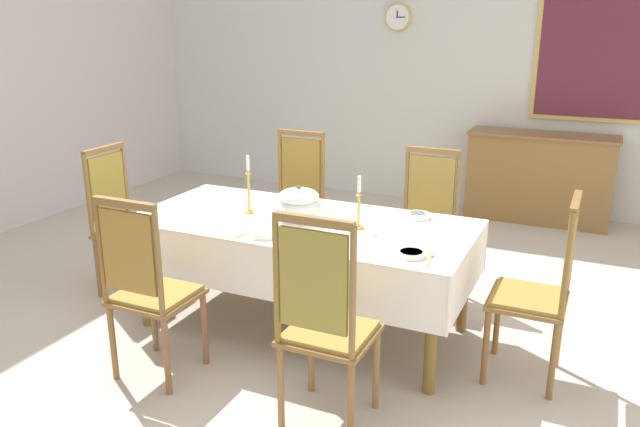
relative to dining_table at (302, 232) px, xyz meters
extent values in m
cube|color=beige|center=(0.00, -0.09, -0.70)|extent=(7.11, 7.05, 0.04)
cube|color=silver|center=(0.00, 3.47, 0.99)|extent=(7.11, 0.08, 3.34)
cylinder|color=olive|center=(-0.98, -0.40, -0.32)|extent=(0.07, 0.07, 0.73)
cylinder|color=brown|center=(0.98, -0.40, -0.32)|extent=(0.07, 0.07, 0.73)
cylinder|color=brown|center=(-0.98, 0.40, -0.32)|extent=(0.07, 0.07, 0.73)
cylinder|color=brown|center=(0.98, 0.40, -0.32)|extent=(0.07, 0.07, 0.73)
cube|color=olive|center=(0.00, 0.00, 0.00)|extent=(2.05, 0.89, 0.08)
cube|color=brown|center=(0.00, 0.00, 0.06)|extent=(2.17, 1.01, 0.03)
cube|color=white|center=(0.00, 0.00, 0.08)|extent=(2.19, 1.03, 0.00)
cube|color=white|center=(0.00, -0.51, -0.10)|extent=(2.19, 0.00, 0.34)
cube|color=white|center=(0.00, 0.51, -0.10)|extent=(2.19, 0.00, 0.34)
cube|color=white|center=(-1.09, 0.00, -0.10)|extent=(0.00, 1.03, 0.34)
cube|color=white|center=(1.09, 0.00, -0.10)|extent=(0.00, 1.03, 0.34)
cylinder|color=brown|center=(-0.71, -0.66, -0.45)|extent=(0.04, 0.04, 0.46)
cylinder|color=brown|center=(-0.33, -0.66, -0.45)|extent=(0.04, 0.04, 0.46)
cylinder|color=brown|center=(-0.71, -1.02, -0.45)|extent=(0.04, 0.04, 0.46)
cylinder|color=brown|center=(-0.33, -1.02, -0.45)|extent=(0.04, 0.04, 0.46)
cube|color=brown|center=(-0.52, -0.84, -0.21)|extent=(0.44, 0.42, 0.03)
cube|color=olive|center=(-0.52, -0.84, -0.18)|extent=(0.40, 0.38, 0.02)
cylinder|color=brown|center=(-0.71, -1.03, 0.10)|extent=(0.03, 0.03, 0.60)
cylinder|color=brown|center=(-0.32, -1.03, 0.10)|extent=(0.03, 0.03, 0.60)
cube|color=olive|center=(-0.52, -1.03, 0.13)|extent=(0.34, 0.02, 0.45)
cube|color=brown|center=(-0.52, -1.03, 0.40)|extent=(0.40, 0.04, 0.04)
cylinder|color=brown|center=(-0.33, 0.66, -0.45)|extent=(0.04, 0.04, 0.46)
cylinder|color=olive|center=(-0.71, 0.66, -0.45)|extent=(0.04, 0.04, 0.46)
cylinder|color=olive|center=(-0.33, 1.02, -0.45)|extent=(0.04, 0.04, 0.46)
cylinder|color=olive|center=(-0.71, 1.02, -0.45)|extent=(0.04, 0.04, 0.46)
cube|color=brown|center=(-0.52, 0.84, -0.21)|extent=(0.44, 0.42, 0.03)
cube|color=olive|center=(-0.52, 0.84, -0.18)|extent=(0.40, 0.38, 0.02)
cylinder|color=olive|center=(-0.32, 1.03, 0.12)|extent=(0.03, 0.03, 0.64)
cylinder|color=olive|center=(-0.71, 1.03, 0.12)|extent=(0.03, 0.03, 0.64)
cube|color=olive|center=(-0.52, 1.03, 0.16)|extent=(0.34, 0.02, 0.48)
cube|color=brown|center=(-0.52, 1.03, 0.44)|extent=(0.40, 0.04, 0.04)
cylinder|color=olive|center=(0.38, -0.66, -0.45)|extent=(0.04, 0.04, 0.46)
cylinder|color=olive|center=(0.76, -0.66, -0.45)|extent=(0.04, 0.04, 0.46)
cylinder|color=brown|center=(0.38, -1.02, -0.45)|extent=(0.04, 0.04, 0.46)
cylinder|color=brown|center=(0.76, -1.02, -0.45)|extent=(0.04, 0.04, 0.46)
cube|color=brown|center=(0.57, -0.84, -0.21)|extent=(0.44, 0.42, 0.03)
cube|color=olive|center=(0.57, -0.84, -0.18)|extent=(0.40, 0.38, 0.02)
cylinder|color=olive|center=(0.38, -1.03, 0.13)|extent=(0.03, 0.03, 0.65)
cylinder|color=brown|center=(0.77, -1.03, 0.13)|extent=(0.03, 0.03, 0.65)
cube|color=olive|center=(0.57, -1.03, 0.16)|extent=(0.34, 0.02, 0.49)
cube|color=brown|center=(0.57, -1.03, 0.46)|extent=(0.40, 0.04, 0.04)
cylinder|color=olive|center=(0.76, 0.66, -0.45)|extent=(0.04, 0.04, 0.46)
cylinder|color=olive|center=(0.38, 0.66, -0.45)|extent=(0.04, 0.04, 0.46)
cylinder|color=brown|center=(0.76, 1.02, -0.45)|extent=(0.04, 0.04, 0.46)
cylinder|color=brown|center=(0.38, 1.02, -0.45)|extent=(0.04, 0.04, 0.46)
cube|color=brown|center=(0.57, 0.84, -0.21)|extent=(0.44, 0.42, 0.03)
cube|color=olive|center=(0.57, 0.84, -0.18)|extent=(0.40, 0.38, 0.02)
cylinder|color=olive|center=(0.77, 1.03, 0.10)|extent=(0.03, 0.03, 0.58)
cylinder|color=olive|center=(0.38, 1.03, 0.10)|extent=(0.03, 0.03, 0.58)
cube|color=olive|center=(0.57, 1.03, 0.13)|extent=(0.34, 0.02, 0.44)
cube|color=brown|center=(0.57, 1.03, 0.39)|extent=(0.40, 0.04, 0.04)
cylinder|color=olive|center=(-1.24, 0.19, -0.45)|extent=(0.04, 0.04, 0.46)
cylinder|color=brown|center=(-1.24, -0.19, -0.45)|extent=(0.04, 0.04, 0.46)
cylinder|color=brown|center=(-1.60, 0.19, -0.45)|extent=(0.04, 0.04, 0.46)
cylinder|color=brown|center=(-1.60, -0.19, -0.45)|extent=(0.04, 0.04, 0.46)
cube|color=brown|center=(-1.42, 0.00, -0.21)|extent=(0.42, 0.44, 0.03)
cube|color=olive|center=(-1.42, 0.00, -0.18)|extent=(0.38, 0.40, 0.02)
cylinder|color=olive|center=(-1.61, 0.20, 0.11)|extent=(0.03, 0.03, 0.60)
cylinder|color=brown|center=(-1.61, -0.20, 0.11)|extent=(0.03, 0.03, 0.60)
cube|color=olive|center=(-1.61, 0.00, 0.14)|extent=(0.02, 0.34, 0.46)
cube|color=brown|center=(-1.61, 0.00, 0.41)|extent=(0.04, 0.40, 0.04)
cylinder|color=brown|center=(1.24, -0.19, -0.45)|extent=(0.04, 0.04, 0.46)
cylinder|color=brown|center=(1.24, 0.19, -0.45)|extent=(0.04, 0.04, 0.46)
cylinder|color=brown|center=(1.60, -0.19, -0.45)|extent=(0.04, 0.04, 0.46)
cylinder|color=brown|center=(1.60, 0.19, -0.45)|extent=(0.04, 0.04, 0.46)
cube|color=brown|center=(1.42, 0.00, -0.21)|extent=(0.42, 0.44, 0.03)
cube|color=olive|center=(1.42, 0.00, -0.18)|extent=(0.38, 0.40, 0.02)
cylinder|color=brown|center=(1.61, -0.20, 0.10)|extent=(0.03, 0.03, 0.59)
cylinder|color=olive|center=(1.61, 0.20, 0.10)|extent=(0.03, 0.03, 0.59)
cube|color=olive|center=(1.61, 0.00, 0.13)|extent=(0.02, 0.34, 0.45)
cube|color=brown|center=(1.61, 0.00, 0.39)|extent=(0.04, 0.40, 0.04)
cylinder|color=white|center=(-0.02, 0.00, 0.09)|extent=(0.16, 0.16, 0.02)
ellipsoid|color=white|center=(-0.02, 0.00, 0.16)|extent=(0.29, 0.29, 0.13)
ellipsoid|color=white|center=(-0.02, 0.00, 0.24)|extent=(0.26, 0.26, 0.10)
sphere|color=#46684E|center=(-0.02, 0.00, 0.30)|extent=(0.03, 0.03, 0.03)
cylinder|color=gold|center=(-0.39, 0.00, 0.09)|extent=(0.07, 0.07, 0.02)
cylinder|color=gold|center=(-0.39, 0.00, 0.22)|extent=(0.02, 0.02, 0.26)
cone|color=gold|center=(-0.39, 0.00, 0.36)|extent=(0.04, 0.04, 0.02)
cylinder|color=silver|center=(-0.39, 0.00, 0.42)|extent=(0.02, 0.02, 0.10)
cylinder|color=gold|center=(0.39, 0.00, 0.09)|extent=(0.07, 0.07, 0.02)
cylinder|color=gold|center=(0.39, 0.00, 0.20)|extent=(0.02, 0.02, 0.20)
cone|color=gold|center=(0.39, 0.00, 0.30)|extent=(0.04, 0.04, 0.02)
cylinder|color=silver|center=(0.39, 0.00, 0.36)|extent=(0.02, 0.02, 0.10)
cylinder|color=white|center=(-0.07, -0.38, 0.10)|extent=(0.17, 0.17, 0.03)
cylinder|color=white|center=(-0.07, -0.38, 0.10)|extent=(0.14, 0.14, 0.02)
torus|color=#46684E|center=(-0.07, -0.38, 0.11)|extent=(0.16, 0.16, 0.01)
cylinder|color=white|center=(0.83, -0.33, 0.09)|extent=(0.15, 0.15, 0.03)
cylinder|color=white|center=(0.83, -0.33, 0.10)|extent=(0.12, 0.12, 0.02)
torus|color=#46684E|center=(0.83, -0.33, 0.11)|extent=(0.15, 0.15, 0.01)
cylinder|color=white|center=(0.66, 0.36, 0.09)|extent=(0.16, 0.16, 0.03)
cylinder|color=white|center=(0.66, 0.36, 0.10)|extent=(0.13, 0.13, 0.02)
torus|color=#46684E|center=(0.66, 0.36, 0.11)|extent=(0.16, 0.16, 0.01)
cube|color=gold|center=(-0.19, -0.41, 0.08)|extent=(0.04, 0.14, 0.00)
ellipsoid|color=gold|center=(-0.17, -0.33, 0.08)|extent=(0.03, 0.05, 0.01)
cube|color=gold|center=(0.94, -0.37, 0.08)|extent=(0.03, 0.14, 0.00)
ellipsoid|color=gold|center=(0.93, -0.28, 0.08)|extent=(0.03, 0.05, 0.01)
cube|color=brown|center=(1.14, 3.15, -0.24)|extent=(1.40, 0.44, 0.88)
cube|color=brown|center=(1.14, 3.15, 0.21)|extent=(1.44, 0.48, 0.02)
cube|color=olive|center=(1.49, 3.38, -0.24)|extent=(0.59, 0.01, 0.70)
cube|color=brown|center=(0.79, 3.38, -0.24)|extent=(0.59, 0.01, 0.70)
cylinder|color=#D1B251|center=(-0.50, 3.40, 1.33)|extent=(0.29, 0.05, 0.29)
cylinder|color=white|center=(-0.50, 3.37, 1.33)|extent=(0.26, 0.01, 0.26)
cube|color=black|center=(-0.50, 3.37, 1.37)|extent=(0.01, 0.00, 0.07)
cube|color=black|center=(-0.47, 3.37, 1.33)|extent=(0.10, 0.00, 0.01)
cube|color=#D1B251|center=(1.61, 3.41, 1.05)|extent=(1.31, 0.04, 1.43)
cube|color=#5E2636|center=(1.61, 3.39, 1.05)|extent=(1.23, 0.01, 1.35)
camera|label=1|loc=(1.72, -3.46, 1.32)|focal=35.47mm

